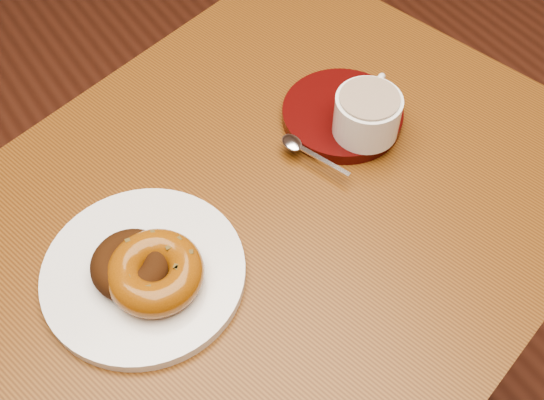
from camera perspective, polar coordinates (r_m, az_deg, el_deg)
cafe_table at (r=0.95m, az=-1.00°, el=-5.99°), size 1.02×0.86×0.83m
donut_plate at (r=0.80m, az=-10.67°, el=-6.02°), size 0.26×0.26×0.01m
donut_cinnamon at (r=0.78m, az=-11.69°, el=-5.34°), size 0.10×0.10×0.03m
donut_caramel at (r=0.77m, az=-9.74°, el=-6.00°), size 0.13×0.13×0.04m
saucer at (r=0.95m, az=5.90°, el=7.12°), size 0.19×0.19×0.02m
coffee_cup at (r=0.90m, az=8.00°, el=7.19°), size 0.11×0.09×0.06m
teaspoon at (r=0.89m, az=2.20°, el=4.54°), size 0.04×0.10×0.01m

